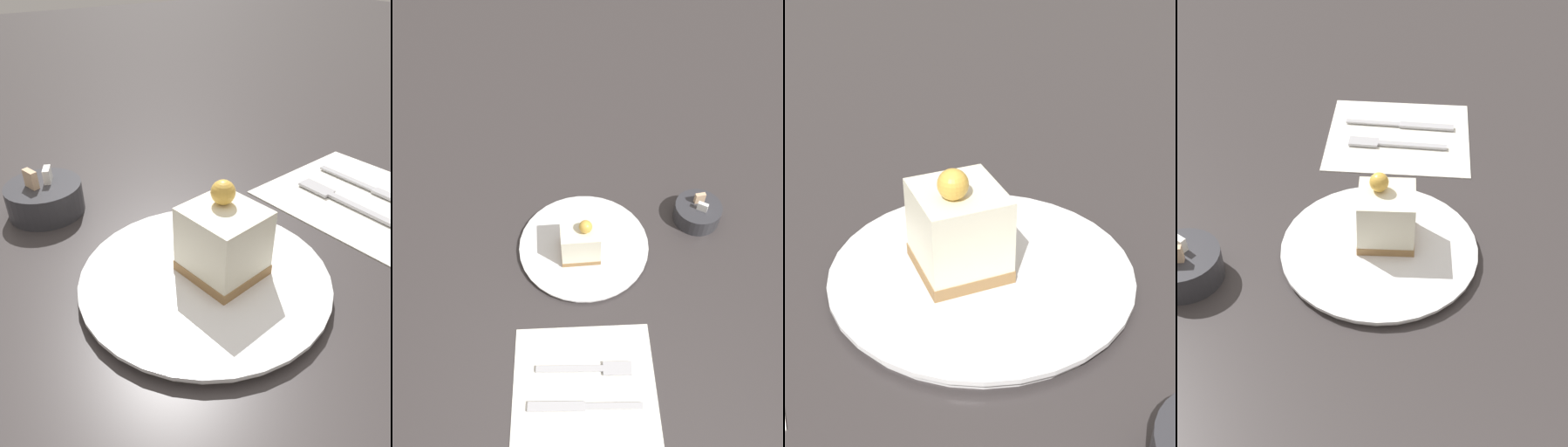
% 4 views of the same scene
% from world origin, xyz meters
% --- Properties ---
extents(ground_plane, '(4.00, 4.00, 0.00)m').
position_xyz_m(ground_plane, '(0.00, 0.00, 0.00)').
color(ground_plane, '#383333').
extents(plate, '(0.25, 0.25, 0.01)m').
position_xyz_m(plate, '(-0.02, 0.02, 0.01)').
color(plate, white).
rests_on(plate, ground_plane).
extents(cake_slice, '(0.08, 0.08, 0.10)m').
position_xyz_m(cake_slice, '(-0.01, 0.02, 0.05)').
color(cake_slice, '#9E7547').
rests_on(cake_slice, plate).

